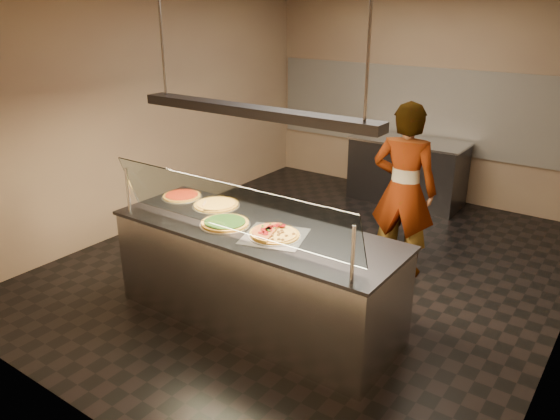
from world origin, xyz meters
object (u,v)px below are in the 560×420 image
Objects in this scene: pizza_tomato at (182,195)px; pizza_spatula at (208,205)px; sneeze_guard at (228,207)px; prep_table at (407,171)px; serving_counter at (256,275)px; half_pizza_pepperoni at (265,230)px; half_pizza_sausage at (284,236)px; worker at (404,190)px; heat_lamp_housing at (253,111)px; pizza_cheese at (216,204)px; pizza_spinach at (225,223)px; perforated_tray at (275,236)px.

pizza_tomato is 1.51× the size of pizza_spatula.
sneeze_guard is 1.49× the size of prep_table.
half_pizza_pepperoni is at bearing -19.62° from serving_counter.
half_pizza_sausage is 0.25× the size of worker.
serving_counter is at bearing -9.84° from pizza_spatula.
pizza_cheese is at bearing 161.35° from heat_lamp_housing.
prep_table is (0.08, 3.93, -0.48)m from pizza_spinach.
worker is at bearing 76.93° from perforated_tray.
half_pizza_sausage is 1.02× the size of pizza_spinach.
half_pizza_sausage is at bearing 39.02° from sneeze_guard.
pizza_spatula is 0.16× the size of prep_table.
pizza_spinach is 0.49m from pizza_cheese.
worker reaches higher than prep_table.
pizza_tomato is 3.77m from prep_table.
half_pizza_sausage is (0.35, 0.29, -0.27)m from sneeze_guard.
serving_counter is 6.62× the size of pizza_tomato.
sneeze_guard is at bearing -140.98° from half_pizza_sausage.
prep_table is at bearing -76.85° from worker.
pizza_spatula reaches higher than prep_table.
prep_table is (0.46, 3.62, -0.48)m from pizza_cheese.
pizza_spinach reaches higher than prep_table.
half_pizza_pepperoni reaches higher than serving_counter.
pizza_spinach is at bearing -175.41° from perforated_tray.
pizza_cheese is at bearing 138.92° from sneeze_guard.
pizza_cheese is 1.21m from heat_lamp_housing.
pizza_spatula is 0.14× the size of worker.
pizza_spinach is at bearing -27.68° from pizza_spatula.
heat_lamp_housing is (-0.00, 0.00, 1.48)m from serving_counter.
heat_lamp_housing is at bearing 90.00° from sneeze_guard.
pizza_spatula is at bearing 170.16° from serving_counter.
pizza_spatula is 2.05m from worker.
worker reaches higher than serving_counter.
worker is (0.66, 1.69, 0.47)m from serving_counter.
perforated_tray is 1.37m from pizza_tomato.
pizza_cheese is at bearing 163.09° from perforated_tray.
pizza_cheese is 0.45m from pizza_tomato.
pizza_cheese reaches higher than perforated_tray.
heat_lamp_housing is (0.67, -0.12, 0.99)m from pizza_spatula.
sneeze_guard is 1.06× the size of heat_lamp_housing.
heat_lamp_housing is at bearing -87.27° from prep_table.
pizza_spinach is 0.20× the size of heat_lamp_housing.
worker is (1.32, 1.57, -0.03)m from pizza_spatula.
perforated_tray is 1.37× the size of half_pizza_sausage.
half_pizza_sausage reaches higher than pizza_spinach.
half_pizza_pepperoni is at bearing -19.62° from heat_lamp_housing.
half_pizza_pepperoni is (0.15, -0.05, 0.50)m from serving_counter.
half_pizza_pepperoni is at bearing 179.52° from perforated_tray.
half_pizza_sausage is 3.96m from prep_table.
worker is at bearing -68.67° from prep_table.
worker reaches higher than perforated_tray.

